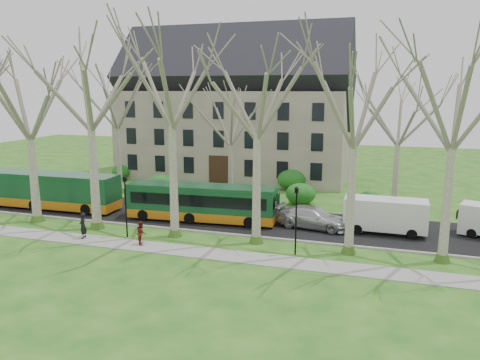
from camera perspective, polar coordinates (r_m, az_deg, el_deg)
name	(u,v)px	position (r m, az deg, el deg)	size (l,w,h in m)	color
ground	(212,241)	(32.51, -3.45, -7.39)	(120.00, 120.00, 0.00)	#235D1A
sidewalk	(198,252)	(30.31, -5.15, -8.76)	(70.00, 2.00, 0.06)	gray
road	(236,219)	(37.46, -0.46, -4.81)	(80.00, 8.00, 0.06)	black
curb	(219,233)	(33.82, -2.55, -6.52)	(80.00, 0.25, 0.14)	#A5A39E
building	(236,108)	(55.51, -0.53, 8.81)	(26.50, 12.20, 16.00)	gray
tree_row_verge	(212,139)	(31.28, -3.41, 5.02)	(49.00, 7.00, 14.00)	gray
tree_row_far	(241,137)	(41.89, 0.10, 5.22)	(33.00, 7.00, 12.00)	gray
lamp_row	(206,208)	(30.88, -4.17, -3.42)	(36.22, 0.22, 4.30)	black
hedges	(218,184)	(46.52, -2.73, -0.44)	(30.60, 8.60, 2.00)	#20601B
bus_lead	(49,190)	(43.79, -22.26, -1.13)	(12.71, 2.65, 3.18)	#144827
bus_follow	(201,202)	(36.81, -4.73, -2.72)	(11.76, 2.45, 2.94)	#144827
sedan	(313,218)	(35.37, 8.91, -4.54)	(2.20, 5.42, 1.57)	silver
van_a	(385,216)	(35.18, 17.26, -4.21)	(5.74, 2.09, 2.51)	silver
pedestrian_a	(83,225)	(34.30, -18.61, -5.27)	(0.67, 0.44, 1.84)	black
pedestrian_b	(142,233)	(32.03, -11.91, -6.30)	(0.77, 0.60, 1.59)	#5F1C15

